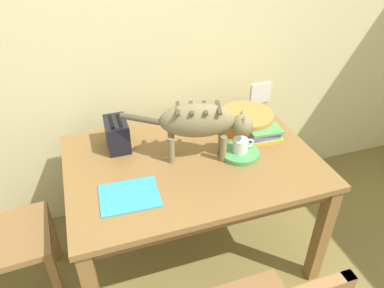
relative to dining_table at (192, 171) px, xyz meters
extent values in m
cube|color=beige|center=(-0.01, 0.64, 0.59)|extent=(5.21, 0.10, 2.50)
cube|color=white|center=(0.72, 0.58, 0.10)|extent=(0.15, 0.01, 0.15)
cube|color=olive|center=(0.00, 0.00, 0.07)|extent=(1.37, 0.95, 0.03)
cube|color=brown|center=(0.00, 0.00, 0.02)|extent=(1.29, 0.87, 0.07)
cube|color=olive|center=(0.63, -0.42, -0.31)|extent=(0.07, 0.07, 0.71)
cube|color=olive|center=(-0.63, 0.42, -0.31)|extent=(0.07, 0.07, 0.71)
cube|color=olive|center=(0.63, 0.42, -0.31)|extent=(0.07, 0.07, 0.71)
ellipsoid|color=olive|center=(0.03, 0.01, 0.32)|extent=(0.42, 0.25, 0.19)
cube|color=#453F29|center=(-0.06, 0.04, 0.39)|extent=(0.06, 0.14, 0.01)
cube|color=#453F29|center=(0.00, 0.02, 0.39)|extent=(0.06, 0.14, 0.01)
cube|color=#453F29|center=(0.07, 0.00, 0.39)|extent=(0.06, 0.14, 0.01)
cube|color=#453F29|center=(0.14, -0.01, 0.39)|extent=(0.06, 0.14, 0.01)
cylinder|color=olive|center=(0.18, 0.02, 0.16)|extent=(0.04, 0.04, 0.15)
cylinder|color=olive|center=(0.16, -0.06, 0.16)|extent=(0.04, 0.04, 0.15)
cylinder|color=olive|center=(-0.09, 0.09, 0.16)|extent=(0.04, 0.04, 0.15)
cylinder|color=olive|center=(-0.11, 0.01, 0.16)|extent=(0.04, 0.04, 0.15)
sphere|color=olive|center=(0.26, -0.05, 0.28)|extent=(0.12, 0.12, 0.12)
cone|color=olive|center=(0.27, -0.02, 0.33)|extent=(0.04, 0.04, 0.05)
cone|color=olive|center=(0.26, -0.08, 0.33)|extent=(0.04, 0.04, 0.05)
cylinder|color=#453F29|center=(-0.25, 0.09, 0.34)|extent=(0.21, 0.09, 0.08)
cylinder|color=#499B52|center=(0.26, -0.05, 0.10)|extent=(0.22, 0.22, 0.03)
cylinder|color=silver|center=(0.26, -0.05, 0.15)|extent=(0.08, 0.08, 0.08)
torus|color=silver|center=(0.32, -0.05, 0.15)|extent=(0.06, 0.01, 0.06)
cube|color=#3296C2|center=(-0.38, -0.19, 0.09)|extent=(0.30, 0.24, 0.01)
cube|color=gold|center=(0.48, 0.06, 0.09)|extent=(0.20, 0.15, 0.02)
cube|color=#3C86C4|center=(0.46, 0.07, 0.11)|extent=(0.19, 0.15, 0.02)
cube|color=#995299|center=(0.47, 0.07, 0.13)|extent=(0.19, 0.14, 0.02)
cube|color=#4FA352|center=(0.48, 0.06, 0.15)|extent=(0.20, 0.15, 0.01)
cylinder|color=#AC7D3B|center=(0.42, 0.21, 0.14)|extent=(0.34, 0.34, 0.10)
cylinder|color=#4D381A|center=(0.42, 0.21, 0.14)|extent=(0.28, 0.28, 0.09)
cube|color=black|center=(-0.36, 0.25, 0.17)|extent=(0.12, 0.20, 0.17)
cube|color=black|center=(-0.39, 0.25, 0.26)|extent=(0.02, 0.14, 0.01)
cube|color=black|center=(-0.34, 0.25, 0.26)|extent=(0.02, 0.14, 0.01)
cube|color=olive|center=(-1.02, 0.03, -0.22)|extent=(0.44, 0.44, 0.04)
cube|color=olive|center=(-0.85, 0.23, -0.45)|extent=(0.04, 0.04, 0.42)
cube|color=olive|center=(-0.83, -0.15, -0.45)|extent=(0.04, 0.04, 0.42)
camera|label=1|loc=(-0.52, -1.54, 1.29)|focal=34.22mm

